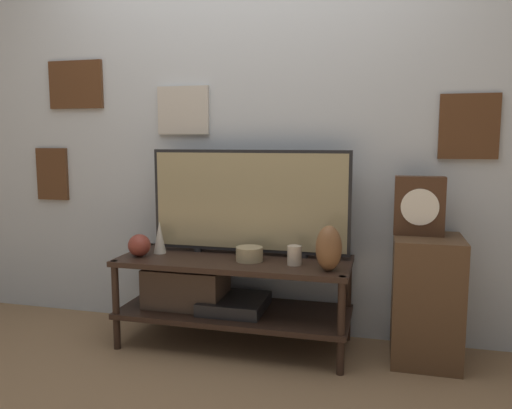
# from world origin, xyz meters

# --- Properties ---
(ground_plane) EXTENTS (12.00, 12.00, 0.00)m
(ground_plane) POSITION_xyz_m (0.00, 0.00, 0.00)
(ground_plane) COLOR #846647
(wall_back) EXTENTS (6.40, 0.08, 2.70)m
(wall_back) POSITION_xyz_m (-0.00, 0.61, 1.35)
(wall_back) COLOR #B2BCC6
(wall_back) RESTS_ON ground_plane
(media_console) EXTENTS (1.32, 0.52, 0.51)m
(media_console) POSITION_xyz_m (-0.11, 0.30, 0.32)
(media_console) COLOR black
(media_console) RESTS_ON ground_plane
(television) EXTENTS (1.17, 0.05, 0.61)m
(television) POSITION_xyz_m (0.06, 0.41, 0.83)
(television) COLOR black
(television) RESTS_ON media_console
(vase_wide_bowl) EXTENTS (0.15, 0.15, 0.08)m
(vase_wide_bowl) POSITION_xyz_m (0.10, 0.26, 0.55)
(vase_wide_bowl) COLOR tan
(vase_wide_bowl) RESTS_ON media_console
(vase_urn_stoneware) EXTENTS (0.14, 0.13, 0.24)m
(vase_urn_stoneware) POSITION_xyz_m (0.55, 0.16, 0.63)
(vase_urn_stoneware) COLOR brown
(vase_urn_stoneware) RESTS_ON media_console
(vase_round_glass) EXTENTS (0.13, 0.13, 0.13)m
(vase_round_glass) POSITION_xyz_m (-0.54, 0.21, 0.58)
(vase_round_glass) COLOR brown
(vase_round_glass) RESTS_ON media_console
(vase_slim_bronze) EXTENTS (0.07, 0.07, 0.19)m
(vase_slim_bronze) POSITION_xyz_m (-0.47, 0.31, 0.61)
(vase_slim_bronze) COLOR beige
(vase_slim_bronze) RESTS_ON media_console
(candle_jar) EXTENTS (0.08, 0.08, 0.10)m
(candle_jar) POSITION_xyz_m (0.36, 0.24, 0.56)
(candle_jar) COLOR #C1B29E
(candle_jar) RESTS_ON media_console
(side_table) EXTENTS (0.35, 0.39, 0.68)m
(side_table) POSITION_xyz_m (1.05, 0.36, 0.34)
(side_table) COLOR #513823
(side_table) RESTS_ON ground_plane
(mantel_clock) EXTENTS (0.26, 0.11, 0.31)m
(mantel_clock) POSITION_xyz_m (1.00, 0.41, 0.83)
(mantel_clock) COLOR #422819
(mantel_clock) RESTS_ON side_table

